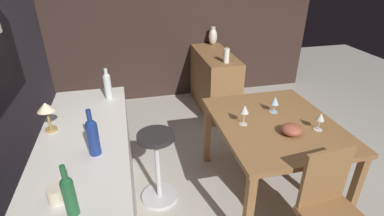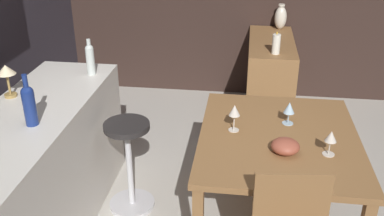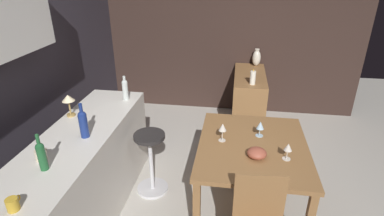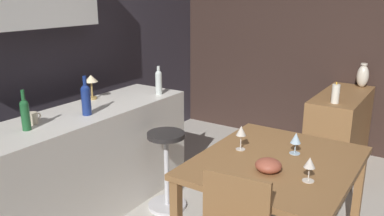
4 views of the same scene
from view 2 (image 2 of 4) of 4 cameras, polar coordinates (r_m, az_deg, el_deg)
name	(u,v)px [view 2 (image 2 of 4)]	position (r m, az deg, el deg)	size (l,w,h in m)	color
dining_table	(278,147)	(2.87, 11.08, -4.97)	(1.19, 1.00, 0.74)	olive
kitchen_counter	(29,187)	(2.99, -20.38, -9.58)	(2.10, 0.60, 0.90)	silver
sideboard_cabinet	(269,79)	(4.57, 9.93, 3.66)	(1.10, 0.44, 0.82)	olive
bar_stool	(129,164)	(3.21, -8.13, -7.15)	(0.34, 0.34, 0.69)	#262323
wine_glass_left	(331,138)	(2.64, 17.56, -3.68)	(0.07, 0.07, 0.15)	silver
wine_glass_right	(289,109)	(2.93, 12.49, -0.07)	(0.07, 0.07, 0.15)	silver
wine_glass_center	(234,111)	(2.78, 5.53, -0.44)	(0.07, 0.07, 0.18)	silver
fruit_bowl	(285,146)	(2.63, 12.01, -4.87)	(0.17, 0.17, 0.09)	#9E4C38
wine_bottle_clear	(90,58)	(3.33, -13.07, 6.35)	(0.06, 0.06, 0.27)	silver
wine_bottle_cobalt	(29,103)	(2.67, -20.38, 0.56)	(0.07, 0.07, 0.31)	navy
counter_lamp	(6,73)	(3.09, -22.92, 4.17)	(0.12, 0.12, 0.22)	#A58447
pillar_candle_tall	(276,44)	(4.03, 10.85, 8.15)	(0.07, 0.07, 0.20)	white
vase_ceramic_ivory	(281,17)	(4.82, 11.42, 11.44)	(0.13, 0.13, 0.27)	beige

